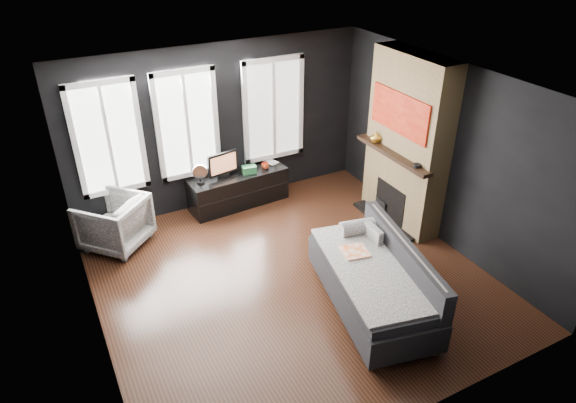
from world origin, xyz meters
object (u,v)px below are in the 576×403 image
mug (265,165)px  mantel_vase (376,137)px  book (267,158)px  armchair (114,220)px  monitor (223,163)px  media_console (238,189)px  sofa (372,277)px

mug → mantel_vase: mantel_vase is taller
book → mantel_vase: bearing=-45.2°
armchair → monitor: 1.92m
armchair → mantel_vase: (4.00, -0.90, 0.88)m
mantel_vase → media_console: bearing=147.8°
sofa → media_console: (-0.47, 3.19, -0.17)m
sofa → media_console: size_ratio=1.27×
armchair → monitor: size_ratio=1.57×
media_console → book: book is taller
media_console → mantel_vase: (1.89, -1.19, 1.03)m
book → mug: bearing=-128.0°
sofa → book: bearing=99.4°
sofa → armchair: (-2.57, 2.90, -0.03)m
mantel_vase → armchair: bearing=167.3°
armchair → sofa: bearing=88.7°
media_console → mantel_vase: bearing=-35.9°
sofa → mug: sofa is taller
mug → armchair: bearing=-174.4°
media_console → mug: (0.50, -0.04, 0.35)m
media_console → mug: bearing=-7.9°
mug → sofa: bearing=-90.5°
media_console → monitor: monitor is taller
mug → mantel_vase: size_ratio=0.71×
media_console → mug: 0.61m
media_console → monitor: (-0.25, 0.00, 0.54)m
monitor → mug: size_ratio=4.22×
armchair → book: 2.75m
book → mantel_vase: 1.93m
monitor → mug: monitor is taller
armchair → book: size_ratio=3.66×
sofa → media_console: bearing=110.1°
sofa → mug: (0.03, 3.15, 0.18)m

